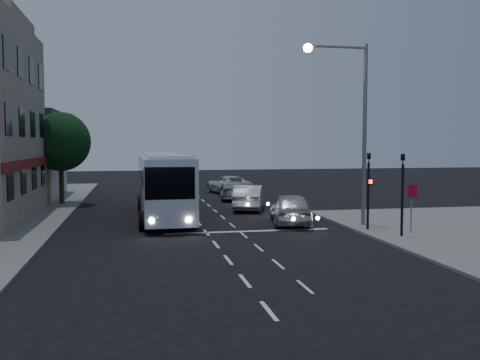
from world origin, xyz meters
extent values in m
plane|color=black|center=(0.00, 0.00, 0.00)|extent=(120.00, 120.00, 0.00)
cube|color=silver|center=(0.00, -10.00, 0.01)|extent=(0.12, 1.60, 0.01)
cube|color=silver|center=(0.00, -7.00, 0.01)|extent=(0.12, 1.60, 0.01)
cube|color=silver|center=(0.00, -4.00, 0.01)|extent=(0.12, 1.60, 0.01)
cube|color=silver|center=(0.00, -1.00, 0.01)|extent=(0.12, 1.60, 0.01)
cube|color=silver|center=(0.00, 2.00, 0.01)|extent=(0.12, 1.60, 0.01)
cube|color=silver|center=(0.00, 5.00, 0.01)|extent=(0.12, 1.60, 0.01)
cube|color=silver|center=(0.00, 8.00, 0.01)|extent=(0.12, 1.60, 0.01)
cube|color=silver|center=(0.00, 11.00, 0.01)|extent=(0.12, 1.60, 0.01)
cube|color=silver|center=(0.00, 14.00, 0.01)|extent=(0.12, 1.60, 0.01)
cube|color=silver|center=(0.00, 17.00, 0.01)|extent=(0.12, 1.60, 0.01)
cube|color=silver|center=(1.60, -8.00, 0.01)|extent=(0.10, 1.50, 0.01)
cube|color=silver|center=(1.60, -5.00, 0.01)|extent=(0.10, 1.50, 0.01)
cube|color=silver|center=(1.60, -2.00, 0.01)|extent=(0.10, 1.50, 0.01)
cube|color=silver|center=(1.60, 1.00, 0.01)|extent=(0.10, 1.50, 0.01)
cube|color=silver|center=(1.60, 4.00, 0.01)|extent=(0.10, 1.50, 0.01)
cube|color=silver|center=(1.60, 7.00, 0.01)|extent=(0.10, 1.50, 0.01)
cube|color=silver|center=(1.60, 10.00, 0.01)|extent=(0.10, 1.50, 0.01)
cube|color=silver|center=(1.60, 13.00, 0.01)|extent=(0.10, 1.50, 0.01)
cube|color=silver|center=(1.60, 16.00, 0.01)|extent=(0.10, 1.50, 0.01)
cube|color=silver|center=(1.60, 19.00, 0.01)|extent=(0.10, 1.50, 0.01)
cube|color=silver|center=(2.00, 2.00, 0.01)|extent=(8.00, 0.35, 0.01)
cube|color=silver|center=(-1.73, 7.29, 1.92)|extent=(2.63, 11.85, 3.15)
cube|color=silver|center=(-1.73, 7.29, 3.55)|extent=(2.23, 11.45, 0.18)
cube|color=black|center=(-1.73, 1.43, 2.41)|extent=(2.27, 0.15, 1.48)
cube|color=black|center=(-0.49, 7.78, 2.56)|extent=(0.18, 9.85, 0.89)
cube|color=black|center=(-2.97, 7.78, 2.56)|extent=(0.18, 9.85, 0.89)
cube|color=maroon|center=(-0.48, 8.28, 1.48)|extent=(0.10, 5.42, 1.38)
cube|color=maroon|center=(-2.98, 8.28, 1.48)|extent=(0.10, 5.42, 1.38)
cylinder|color=black|center=(-2.96, 3.15, 0.49)|extent=(0.36, 0.99, 0.98)
cylinder|color=black|center=(-0.50, 3.15, 0.49)|extent=(0.36, 0.99, 0.98)
cylinder|color=black|center=(-2.96, 9.75, 0.49)|extent=(0.36, 0.99, 0.98)
cylinder|color=black|center=(-0.50, 9.75, 0.49)|extent=(0.36, 0.99, 0.98)
cylinder|color=black|center=(-2.96, 11.43, 0.49)|extent=(0.36, 0.99, 0.98)
cylinder|color=black|center=(-0.50, 11.43, 0.49)|extent=(0.36, 0.99, 0.98)
cylinder|color=#FFF2CC|center=(-2.57, 1.36, 0.74)|extent=(0.26, 0.05, 0.26)
cylinder|color=#FFF2CC|center=(-0.89, 1.36, 0.74)|extent=(0.26, 0.05, 0.26)
imported|color=silver|center=(4.67, 3.80, 0.82)|extent=(2.80, 5.10, 1.64)
imported|color=silver|center=(3.78, 10.06, 0.79)|extent=(2.95, 5.08, 1.58)
imported|color=#B9B9B9|center=(4.12, 16.20, 0.68)|extent=(3.24, 5.06, 1.36)
imported|color=white|center=(4.37, 21.07, 0.74)|extent=(3.53, 5.76, 1.49)
cylinder|color=black|center=(7.60, 0.80, 1.72)|extent=(0.12, 0.12, 3.20)
imported|color=black|center=(7.60, 0.80, 3.77)|extent=(0.15, 0.18, 0.90)
cube|color=black|center=(7.60, 0.62, 2.42)|extent=(0.25, 0.12, 0.30)
cube|color=#FF0C0C|center=(7.60, 0.55, 2.42)|extent=(0.16, 0.02, 0.18)
cylinder|color=black|center=(8.30, -1.20, 1.72)|extent=(0.12, 0.12, 3.20)
imported|color=black|center=(8.30, -1.20, 3.77)|extent=(0.18, 0.15, 0.90)
cylinder|color=slate|center=(9.30, -0.20, 1.12)|extent=(0.06, 0.06, 2.00)
cube|color=#A30819|center=(9.30, -0.27, 2.02)|extent=(0.45, 0.03, 0.60)
cylinder|color=slate|center=(8.00, 2.20, 4.62)|extent=(0.20, 0.20, 9.00)
cylinder|color=slate|center=(6.50, 2.20, 8.92)|extent=(3.00, 0.12, 0.12)
sphere|color=#FFBF59|center=(5.00, 2.20, 8.82)|extent=(0.44, 0.44, 0.44)
cube|color=gray|center=(-9.50, 8.00, 10.37)|extent=(1.00, 12.00, 0.50)
cube|color=gray|center=(-9.50, 8.00, 10.87)|extent=(1.00, 6.00, 0.50)
cube|color=maroon|center=(-8.95, 8.00, 3.12)|extent=(0.15, 12.00, 0.50)
cube|color=black|center=(-8.98, 3.50, 2.32)|extent=(0.06, 1.30, 1.50)
cube|color=black|center=(-8.98, 6.50, 2.32)|extent=(0.06, 1.30, 1.50)
cube|color=black|center=(-8.98, 9.50, 2.32)|extent=(0.06, 1.30, 1.50)
cube|color=black|center=(-8.98, 12.50, 2.32)|extent=(0.06, 1.30, 1.50)
cube|color=black|center=(-8.98, 3.50, 5.32)|extent=(0.06, 1.30, 1.50)
cube|color=black|center=(-8.98, 6.50, 5.32)|extent=(0.06, 1.30, 1.50)
cube|color=black|center=(-8.98, 9.50, 5.32)|extent=(0.06, 1.30, 1.50)
cube|color=black|center=(-8.98, 12.50, 5.32)|extent=(0.06, 1.30, 1.50)
cube|color=black|center=(-8.98, 3.50, 8.32)|extent=(0.06, 1.30, 1.50)
cube|color=black|center=(-8.98, 6.50, 8.32)|extent=(0.06, 1.30, 1.50)
cube|color=black|center=(-8.98, 9.50, 8.32)|extent=(0.06, 1.30, 1.50)
cube|color=black|center=(-8.98, 12.50, 8.32)|extent=(0.06, 1.30, 1.50)
cylinder|color=black|center=(-8.20, 15.00, 1.52)|extent=(0.32, 0.32, 2.80)
sphere|color=black|center=(-8.20, 15.00, 4.32)|extent=(4.00, 4.00, 4.00)
sphere|color=black|center=(-8.00, 15.60, 5.02)|extent=(2.60, 2.60, 2.60)
sphere|color=black|center=(-8.50, 14.40, 4.72)|extent=(2.40, 2.40, 2.40)
camera|label=1|loc=(-3.27, -22.84, 4.25)|focal=40.00mm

